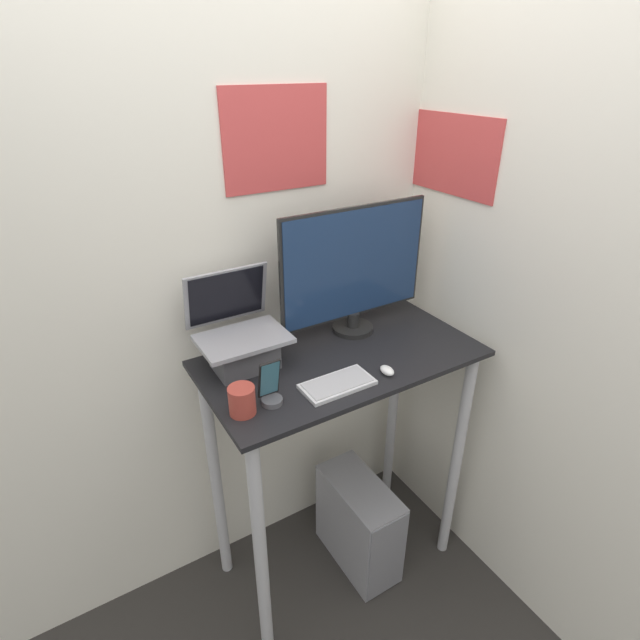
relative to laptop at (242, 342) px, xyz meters
The scene contains 11 objects.
ground_plane 1.35m from the laptop, 50.47° to the right, with size 12.00×12.00×0.00m, color #2D2B28.
wall_back 0.41m from the laptop, 33.28° to the left, with size 6.00×0.06×2.60m.
wall_side_right 1.05m from the laptop, 23.41° to the right, with size 0.06×6.00×2.60m.
desk 0.52m from the laptop, 21.89° to the right, with size 1.06×0.56×1.15m.
laptop is the anchor object (origin of this frame).
monitor 0.52m from the laptop, ahead, with size 0.65×0.17×0.52m.
keyboard 0.38m from the laptop, 53.03° to the right, with size 0.25×0.13×0.02m.
mouse 0.53m from the laptop, 37.94° to the right, with size 0.04×0.06×0.03m.
cell_phone 0.26m from the laptop, 92.91° to the right, with size 0.07×0.07×0.16m.
computer_tower 1.11m from the laptop, 23.41° to the right, with size 0.21×0.44×0.46m.
mug 0.29m from the laptop, 113.63° to the right, with size 0.09×0.09×0.10m.
Camera 1 is at (-0.91, -1.06, 2.14)m, focal length 28.00 mm.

